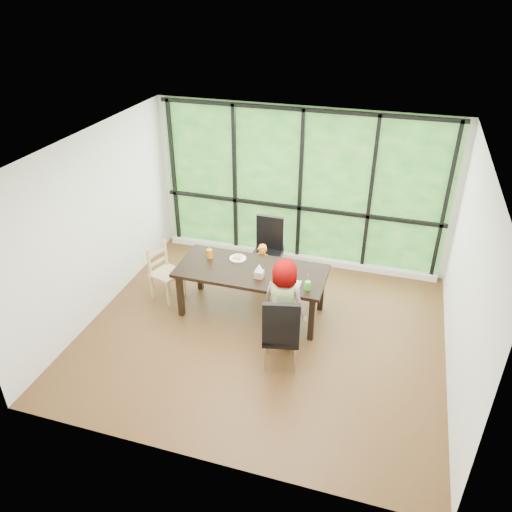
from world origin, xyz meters
name	(u,v)px	position (x,y,z in m)	size (l,w,h in m)	color
ground	(263,332)	(0.00, 0.00, 0.00)	(5.00, 5.00, 0.00)	black
back_wall	(301,187)	(0.00, 2.25, 1.35)	(5.00, 5.00, 0.00)	silver
foliage_backdrop	(301,188)	(0.00, 2.23, 1.35)	(4.80, 0.02, 2.65)	#195316
window_mullions	(300,189)	(0.00, 2.19, 1.35)	(4.80, 0.06, 2.65)	black
window_sill	(296,257)	(0.00, 2.15, 0.05)	(4.80, 0.12, 0.10)	silver
dining_table	(252,291)	(-0.30, 0.43, 0.38)	(2.17, 0.95, 0.75)	black
chair_window_leather	(267,251)	(-0.34, 1.37, 0.54)	(0.46, 0.46, 1.08)	black
chair_interior_leather	(281,330)	(0.39, -0.54, 0.54)	(0.46, 0.46, 1.08)	black
chair_end_beech	(167,273)	(-1.67, 0.41, 0.45)	(0.42, 0.40, 0.90)	tan
child_toddler	(262,269)	(-0.30, 0.99, 0.43)	(0.31, 0.20, 0.85)	orange
child_older	(285,303)	(0.34, -0.10, 0.65)	(0.63, 0.41, 1.30)	gray
placemat	(286,284)	(0.27, 0.20, 0.75)	(0.39, 0.29, 0.01)	tan
plate_far	(238,258)	(-0.59, 0.67, 0.76)	(0.25, 0.25, 0.02)	white
plate_near	(289,282)	(0.30, 0.25, 0.76)	(0.25, 0.25, 0.02)	white
orange_cup	(210,254)	(-1.01, 0.58, 0.82)	(0.09, 0.09, 0.14)	orange
green_cup	(308,286)	(0.58, 0.16, 0.81)	(0.08, 0.08, 0.13)	#49CF28
tissue_box	(259,274)	(-0.14, 0.26, 0.80)	(0.12, 0.12, 0.10)	tan
crepe_rolls_far	(238,257)	(-0.59, 0.67, 0.78)	(0.15, 0.12, 0.04)	tan
crepe_rolls_near	(289,281)	(0.30, 0.25, 0.78)	(0.05, 0.12, 0.04)	tan
straw_white	(209,247)	(-1.01, 0.58, 0.93)	(0.01, 0.01, 0.20)	white
straw_pink	(308,279)	(0.58, 0.16, 0.92)	(0.01, 0.01, 0.20)	pink
tissue	(259,268)	(-0.14, 0.26, 0.91)	(0.12, 0.12, 0.11)	white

